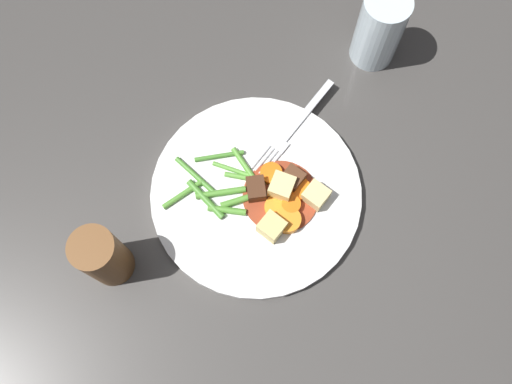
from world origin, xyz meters
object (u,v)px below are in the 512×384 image
at_px(meat_chunk_1, 259,188).
at_px(pepper_mill, 103,257).
at_px(potato_chunk_2, 316,195).
at_px(dinner_plate, 256,194).
at_px(carrot_slice_2, 278,208).
at_px(carrot_slice_3, 298,188).
at_px(carrot_slice_4, 291,205).
at_px(carrot_slice_0, 271,174).
at_px(water_glass, 379,29).
at_px(carrot_slice_1, 288,220).
at_px(fork, 292,129).
at_px(potato_chunk_0, 282,190).
at_px(potato_chunk_1, 272,227).
at_px(meat_chunk_0, 293,179).

bearing_deg(meat_chunk_1, pepper_mill, -155.44).
bearing_deg(potato_chunk_2, pepper_mill, -164.44).
relative_size(dinner_plate, carrot_slice_2, 8.10).
height_order(carrot_slice_3, carrot_slice_4, carrot_slice_4).
bearing_deg(carrot_slice_0, carrot_slice_2, -82.86).
relative_size(carrot_slice_4, pepper_mill, 0.23).
xyz_separation_m(meat_chunk_1, water_glass, (0.18, 0.21, 0.03)).
distance_m(carrot_slice_0, carrot_slice_1, 0.07).
bearing_deg(carrot_slice_2, fork, 76.25).
xyz_separation_m(carrot_slice_1, pepper_mill, (-0.23, -0.04, 0.03)).
relative_size(carrot_slice_0, carrot_slice_1, 0.86).
height_order(dinner_plate, carrot_slice_2, carrot_slice_2).
relative_size(carrot_slice_0, pepper_mill, 0.27).
bearing_deg(carrot_slice_4, meat_chunk_1, 149.32).
xyz_separation_m(dinner_plate, potato_chunk_0, (0.03, -0.00, 0.02)).
bearing_deg(potato_chunk_2, potato_chunk_1, -146.32).
distance_m(potato_chunk_2, meat_chunk_1, 0.08).
bearing_deg(meat_chunk_0, potato_chunk_2, -40.78).
height_order(carrot_slice_4, potato_chunk_1, potato_chunk_1).
bearing_deg(potato_chunk_0, carrot_slice_2, -108.37).
bearing_deg(potato_chunk_1, potato_chunk_0, 71.40).
height_order(potato_chunk_0, potato_chunk_2, potato_chunk_0).
relative_size(carrot_slice_4, potato_chunk_0, 0.81).
height_order(potato_chunk_2, meat_chunk_1, meat_chunk_1).
bearing_deg(carrot_slice_1, water_glass, 61.06).
bearing_deg(potato_chunk_2, carrot_slice_3, 148.53).
bearing_deg(dinner_plate, carrot_slice_4, -26.45).
bearing_deg(carrot_slice_1, fork, 83.24).
bearing_deg(water_glass, meat_chunk_1, -129.84).
distance_m(meat_chunk_0, water_glass, 0.24).
distance_m(carrot_slice_3, carrot_slice_4, 0.03).
distance_m(potato_chunk_2, fork, 0.10).
bearing_deg(potato_chunk_2, carrot_slice_4, -162.53).
relative_size(carrot_slice_0, carrot_slice_4, 1.19).
xyz_separation_m(potato_chunk_0, meat_chunk_1, (-0.03, 0.01, -0.00)).
bearing_deg(carrot_slice_2, water_glass, 57.15).
xyz_separation_m(potato_chunk_1, pepper_mill, (-0.21, -0.03, 0.03)).
height_order(carrot_slice_3, fork, carrot_slice_3).
height_order(carrot_slice_4, potato_chunk_2, potato_chunk_2).
height_order(meat_chunk_1, water_glass, water_glass).
distance_m(carrot_slice_2, meat_chunk_0, 0.04).
xyz_separation_m(carrot_slice_2, pepper_mill, (-0.22, -0.06, 0.04)).
distance_m(carrot_slice_3, water_glass, 0.25).
distance_m(carrot_slice_0, water_glass, 0.25).
relative_size(carrot_slice_0, potato_chunk_2, 1.02).
bearing_deg(potato_chunk_1, carrot_slice_1, 23.88).
bearing_deg(water_glass, dinner_plate, -130.20).
distance_m(meat_chunk_1, fork, 0.10).
height_order(carrot_slice_2, fork, carrot_slice_2).
relative_size(potato_chunk_0, meat_chunk_0, 1.16).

